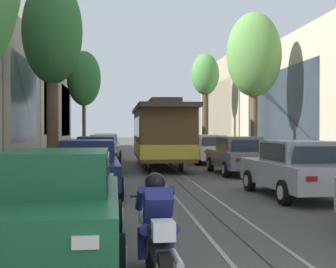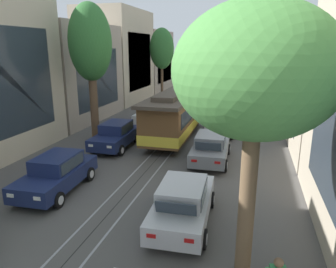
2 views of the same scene
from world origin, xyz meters
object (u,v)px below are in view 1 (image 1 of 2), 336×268
Objects in this scene: parked_car_navy_second_left at (88,167)px; parked_car_white_fourth_left at (104,148)px; parked_car_navy_mid_left at (96,155)px; parked_car_white_fourth_right at (208,149)px; street_tree_kerb_left_second at (52,34)px; parked_car_silver_second_right at (296,168)px; street_tree_kerb_right_mid at (205,78)px; street_tree_kerb_right_second at (254,56)px; cable_car_trolley at (161,134)px; parked_car_white_fifth_left at (106,144)px; motorcycle_with_rider at (156,233)px; parked_car_grey_mid_right at (238,155)px; parked_car_green_near_left at (57,203)px; street_tree_kerb_left_mid at (84,79)px.

parked_car_white_fourth_left is at bearing 89.64° from parked_car_navy_second_left.
parked_car_white_fourth_right is (5.89, 4.92, 0.00)m from parked_car_navy_mid_left.
street_tree_kerb_left_second is at bearing 149.19° from parked_car_navy_mid_left.
parked_car_white_fourth_right is (5.84, 11.24, 0.00)m from parked_car_navy_second_left.
parked_car_silver_second_right is 0.56× the size of street_tree_kerb_right_mid.
parked_car_navy_mid_left is at bearing 128.02° from parked_car_silver_second_right.
parked_car_silver_second_right is 12.91m from street_tree_kerb_left_second.
street_tree_kerb_right_second reaches higher than parked_car_navy_mid_left.
parked_car_white_fourth_right is at bearing -100.04° from street_tree_kerb_right_mid.
parked_car_navy_mid_left is at bearing -140.29° from cable_car_trolley.
parked_car_white_fifth_left is 2.22× the size of motorcycle_with_rider.
parked_car_grey_mid_right and parked_car_white_fourth_right have the same top height.
parked_car_green_near_left is 26.23m from parked_car_white_fifth_left.
parked_car_white_fourth_right is at bearing 39.89° from parked_car_navy_mid_left.
street_tree_kerb_left_second is (-1.99, 1.19, 5.38)m from parked_car_navy_mid_left.
parked_car_green_near_left and parked_car_navy_second_left have the same top height.
parked_car_green_near_left is 1.00× the size of parked_car_navy_mid_left.
parked_car_green_near_left reaches higher than motorcycle_with_rider.
street_tree_kerb_left_mid reaches higher than street_tree_kerb_right_second.
parked_car_silver_second_right reaches higher than motorcycle_with_rider.
street_tree_kerb_left_second is at bearing -154.67° from parked_car_white_fourth_right.
parked_car_grey_mid_right is at bearing -53.30° from parked_car_white_fourth_left.
parked_car_navy_second_left is at bearing 99.59° from motorcycle_with_rider.
motorcycle_with_rider is at bearing -84.19° from street_tree_kerb_left_mid.
parked_car_white_fourth_right is 0.51× the size of street_tree_kerb_left_second.
street_tree_kerb_left_second reaches higher than street_tree_kerb_right_mid.
street_tree_kerb_right_mid reaches higher than parked_car_green_near_left.
parked_car_white_fourth_left is at bearing 124.11° from cable_car_trolley.
motorcycle_with_rider is at bearing -77.65° from street_tree_kerb_left_second.
parked_car_grey_mid_right is 0.50× the size of street_tree_kerb_left_second.
parked_car_white_fourth_left is at bearing 155.24° from street_tree_kerb_right_second.
parked_car_grey_mid_right is (5.98, -1.00, 0.00)m from parked_car_navy_mid_left.
parked_car_grey_mid_right is at bearing -15.35° from street_tree_kerb_left_second.
parked_car_green_near_left is at bearing -90.28° from parked_car_white_fourth_left.
motorcycle_with_rider is (1.35, -7.99, -0.15)m from parked_car_navy_second_left.
street_tree_kerb_left_second is at bearing 102.35° from motorcycle_with_rider.
street_tree_kerb_right_second is at bearing -89.33° from street_tree_kerb_right_mid.
parked_car_navy_mid_left is (-0.04, 12.89, 0.00)m from parked_car_green_near_left.
street_tree_kerb_left_mid is (-7.59, 23.83, 5.01)m from parked_car_silver_second_right.
parked_car_green_near_left is 30.14m from street_tree_kerb_right_mid.
parked_car_white_fourth_right is at bearing -56.27° from street_tree_kerb_left_mid.
parked_car_grey_mid_right is at bearing -89.12° from parked_car_white_fourth_right.
parked_car_navy_mid_left and parked_car_white_fifth_left have the same top height.
street_tree_kerb_right_second is at bearing 69.50° from motorcycle_with_rider.
street_tree_kerb_left_mid reaches higher than cable_car_trolley.
street_tree_kerb_right_mid is at bearing 56.09° from street_tree_kerb_left_second.
street_tree_kerb_right_second is (2.08, 10.75, 4.90)m from parked_car_silver_second_right.
street_tree_kerb_left_second reaches higher than parked_car_navy_mid_left.
motorcycle_with_rider is (1.36, -1.41, -0.15)m from parked_car_green_near_left.
parked_car_white_fifth_left is at bearing 105.57° from cable_car_trolley.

